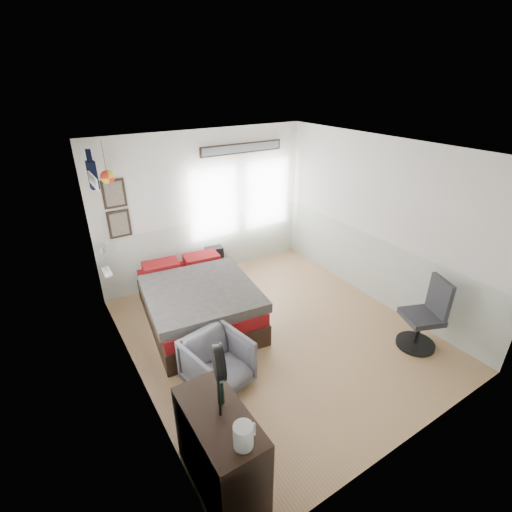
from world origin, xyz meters
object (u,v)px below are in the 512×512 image
object	(u,v)px
nightstand	(215,267)
bed	(198,301)
armchair	(217,363)
task_chair	(425,320)
dresser	(220,450)

from	to	relation	value
nightstand	bed	bearing A→B (deg)	-127.96
armchair	task_chair	bearing A→B (deg)	-28.70
armchair	nightstand	xyz separation A→B (m)	(1.19, 2.46, -0.11)
armchair	nightstand	distance (m)	2.73
dresser	task_chair	distance (m)	3.33
dresser	task_chair	size ratio (longest dim) A/B	0.94
nightstand	task_chair	size ratio (longest dim) A/B	0.42
bed	task_chair	xyz separation A→B (m)	(2.42, -2.26, 0.10)
dresser	nightstand	world-z (taller)	dresser
dresser	armchair	distance (m)	1.27
bed	armchair	size ratio (longest dim) A/B	3.17
dresser	bed	bearing A→B (deg)	70.23
armchair	bed	bearing A→B (deg)	64.27
armchair	dresser	bearing A→B (deg)	-126.44
dresser	nightstand	bearing A→B (deg)	64.22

